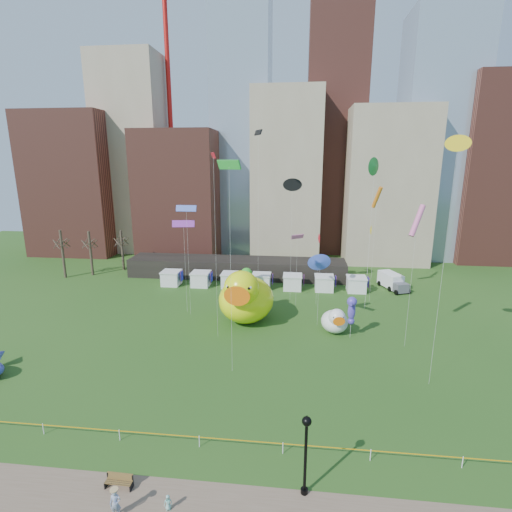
# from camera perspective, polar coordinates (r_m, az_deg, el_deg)

# --- Properties ---
(ground) EXTENTS (160.00, 160.00, 0.00)m
(ground) POSITION_cam_1_polar(r_m,az_deg,el_deg) (31.21, -8.37, -26.16)
(ground) COLOR #244F18
(ground) RESTS_ON ground
(footpath) EXTENTS (70.00, 4.00, 0.02)m
(footpath) POSITION_cam_1_polar(r_m,az_deg,el_deg) (27.73, -11.43, -32.62)
(footpath) COLOR brown
(footpath) RESTS_ON ground
(skyline) EXTENTS (101.00, 23.00, 68.00)m
(skyline) POSITION_cam_1_polar(r_m,az_deg,el_deg) (84.20, 3.43, 14.84)
(skyline) COLOR brown
(skyline) RESTS_ON ground
(crane_left) EXTENTS (23.00, 1.00, 76.00)m
(crane_left) POSITION_cam_1_polar(r_m,az_deg,el_deg) (95.21, -12.62, 30.00)
(crane_left) COLOR red
(crane_left) RESTS_ON ground
(crane_right) EXTENTS (23.00, 1.00, 76.00)m
(crane_right) POSITION_cam_1_polar(r_m,az_deg,el_deg) (94.24, 24.20, 29.37)
(crane_right) COLOR red
(crane_right) RESTS_ON ground
(pavilion) EXTENTS (38.00, 6.00, 3.20)m
(pavilion) POSITION_cam_1_polar(r_m,az_deg,el_deg) (68.40, -2.88, -1.74)
(pavilion) COLOR black
(pavilion) RESTS_ON ground
(vendor_tents) EXTENTS (33.24, 2.80, 2.40)m
(vendor_tents) POSITION_cam_1_polar(r_m,az_deg,el_deg) (62.22, 0.82, -3.80)
(vendor_tents) COLOR white
(vendor_tents) RESTS_ON ground
(bare_trees) EXTENTS (8.44, 6.44, 8.50)m
(bare_trees) POSITION_cam_1_polar(r_m,az_deg,el_deg) (75.17, -23.19, 0.46)
(bare_trees) COLOR #382B21
(bare_trees) RESTS_ON ground
(caution_tape) EXTENTS (50.00, 0.06, 0.90)m
(caution_tape) POSITION_cam_1_polar(r_m,az_deg,el_deg) (30.78, -8.42, -25.19)
(caution_tape) COLOR white
(caution_tape) RESTS_ON ground
(big_duck) EXTENTS (7.63, 9.82, 7.34)m
(big_duck) POSITION_cam_1_polar(r_m,az_deg,el_deg) (48.70, -1.59, -6.10)
(big_duck) COLOR #E8FC0C
(big_duck) RESTS_ON ground
(small_duck) EXTENTS (3.60, 4.54, 3.34)m
(small_duck) POSITION_cam_1_polar(r_m,az_deg,el_deg) (47.40, 11.62, -9.36)
(small_duck) COLOR white
(small_duck) RESTS_ON ground
(seahorse_green) EXTENTS (1.86, 2.13, 6.51)m
(seahorse_green) POSITION_cam_1_polar(r_m,az_deg,el_deg) (50.61, -1.37, -3.80)
(seahorse_green) COLOR silver
(seahorse_green) RESTS_ON ground
(seahorse_purple) EXTENTS (1.41, 1.61, 5.04)m
(seahorse_purple) POSITION_cam_1_polar(r_m,az_deg,el_deg) (45.70, 14.02, -7.53)
(seahorse_purple) COLOR silver
(seahorse_purple) RESTS_ON ground
(park_bench) EXTENTS (1.74, 0.59, 0.88)m
(park_bench) POSITION_cam_1_polar(r_m,az_deg,el_deg) (29.31, -19.60, -28.83)
(park_bench) COLOR brown
(park_bench) RESTS_ON footpath
(lamppost) EXTENTS (0.58, 0.58, 5.56)m
(lamppost) POSITION_cam_1_polar(r_m,az_deg,el_deg) (25.87, 7.40, -26.20)
(lamppost) COLOR black
(lamppost) RESTS_ON footpath
(box_truck) EXTENTS (3.99, 6.17, 2.46)m
(box_truck) POSITION_cam_1_polar(r_m,az_deg,el_deg) (65.63, 19.53, -3.53)
(box_truck) COLOR white
(box_truck) RESTS_ON ground
(woman) EXTENTS (0.70, 0.50, 1.79)m
(woman) POSITION_cam_1_polar(r_m,az_deg,el_deg) (27.47, -20.10, -31.18)
(woman) COLOR white
(woman) RESTS_ON footpath
(toddler) EXTENTS (0.40, 0.34, 0.98)m
(toddler) POSITION_cam_1_polar(r_m,az_deg,el_deg) (27.35, -12.90, -32.02)
(toddler) COLOR white
(toddler) RESTS_ON footpath
(kite_0) EXTENTS (0.25, 1.26, 10.34)m
(kite_0) POSITION_cam_1_polar(r_m,az_deg,el_deg) (53.56, 9.24, 2.57)
(kite_0) COLOR silver
(kite_0) RESTS_ON ground
(kite_1) EXTENTS (1.88, 1.64, 15.73)m
(kite_1) POSITION_cam_1_polar(r_m,az_deg,el_deg) (42.90, 22.76, 4.83)
(kite_1) COLOR silver
(kite_1) RESTS_ON ground
(kite_2) EXTENTS (1.25, 2.00, 23.78)m
(kite_2) POSITION_cam_1_polar(r_m,az_deg,el_deg) (49.98, 0.33, 17.36)
(kite_2) COLOR silver
(kite_2) RESTS_ON ground
(kite_3) EXTENTS (2.37, 1.87, 20.12)m
(kite_3) POSITION_cam_1_polar(r_m,az_deg,el_deg) (34.01, -4.03, 13.04)
(kite_3) COLOR silver
(kite_3) RESTS_ON ground
(kite_4) EXTENTS (0.29, 1.24, 11.73)m
(kite_4) POSITION_cam_1_polar(r_m,az_deg,el_deg) (53.26, 16.59, 3.61)
(kite_4) COLOR silver
(kite_4) RESTS_ON ground
(kite_5) EXTENTS (2.59, 0.40, 14.63)m
(kite_5) POSITION_cam_1_polar(r_m,az_deg,el_deg) (49.49, -10.31, 6.84)
(kite_5) COLOR silver
(kite_5) RESTS_ON ground
(kite_6) EXTENTS (1.31, 1.76, 16.76)m
(kite_6) POSITION_cam_1_polar(r_m,az_deg,el_deg) (54.76, 17.49, 8.26)
(kite_6) COLOR silver
(kite_6) RESTS_ON ground
(kite_7) EXTENTS (2.90, 0.86, 12.58)m
(kite_7) POSITION_cam_1_polar(r_m,az_deg,el_deg) (50.72, -10.71, 4.65)
(kite_7) COLOR silver
(kite_7) RESTS_ON ground
(kite_8) EXTENTS (0.96, 2.00, 20.90)m
(kite_8) POSITION_cam_1_polar(r_m,az_deg,el_deg) (41.91, -6.34, 14.12)
(kite_8) COLOR silver
(kite_8) RESTS_ON ground
(kite_9) EXTENTS (1.76, 1.39, 10.31)m
(kite_9) POSITION_cam_1_polar(r_m,az_deg,el_deg) (52.74, 6.15, 2.77)
(kite_9) COLOR silver
(kite_9) RESTS_ON ground
(kite_10) EXTENTS (1.78, 0.31, 17.70)m
(kite_10) POSITION_cam_1_polar(r_m,az_deg,el_deg) (54.59, 5.42, 10.42)
(kite_10) COLOR silver
(kite_10) RESTS_ON ground
(kite_11) EXTENTS (1.48, 2.16, 20.51)m
(kite_11) POSITION_cam_1_polar(r_m,az_deg,el_deg) (53.10, 17.17, 12.52)
(kite_11) COLOR silver
(kite_11) RESTS_ON ground
(kite_12) EXTENTS (1.24, 0.72, 22.03)m
(kite_12) POSITION_cam_1_polar(r_m,az_deg,el_deg) (35.49, 27.71, 14.23)
(kite_12) COLOR silver
(kite_12) RESTS_ON ground
(kite_13) EXTENTS (1.95, 0.91, 9.15)m
(kite_13) POSITION_cam_1_polar(r_m,az_deg,el_deg) (46.91, 9.41, -0.95)
(kite_13) COLOR silver
(kite_13) RESTS_ON ground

